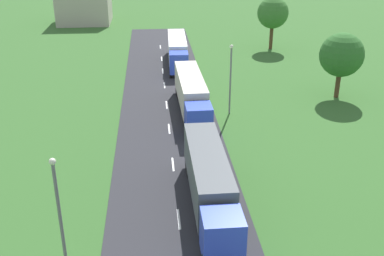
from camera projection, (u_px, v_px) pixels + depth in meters
name	position (u px, v px, depth m)	size (l,w,h in m)	color
truck_second	(209.00, 181.00, 32.20)	(2.57, 13.48, 3.79)	blue
truck_third	(192.00, 94.00, 48.67)	(2.76, 14.38, 3.76)	blue
truck_fourth	(177.00, 49.00, 65.83)	(2.88, 13.95, 3.58)	blue
lamppost_second	(60.00, 218.00, 24.27)	(0.36, 0.36, 8.05)	slate
lamppost_third	(231.00, 76.00, 47.65)	(0.36, 0.36, 7.48)	slate
tree_pine	(273.00, 13.00, 72.31)	(4.88, 4.88, 8.19)	#513823
tree_ash	(342.00, 55.00, 52.06)	(4.98, 4.98, 7.53)	#513823
distant_building	(85.00, 7.00, 93.06)	(10.16, 10.49, 6.30)	#B2A899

